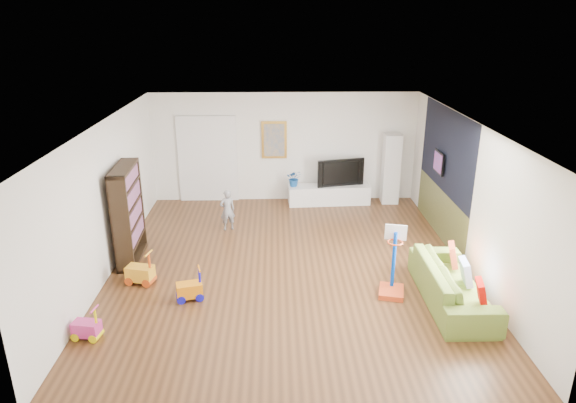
{
  "coord_description": "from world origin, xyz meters",
  "views": [
    {
      "loc": [
        -0.24,
        -8.6,
        4.44
      ],
      "look_at": [
        0.0,
        0.4,
        1.15
      ],
      "focal_mm": 32.0,
      "sensor_mm": 36.0,
      "label": 1
    }
  ],
  "objects_px": {
    "media_console": "(329,194)",
    "bookshelf": "(128,214)",
    "sofa": "(452,283)",
    "basketball_hoop": "(394,262)"
  },
  "relations": [
    {
      "from": "media_console",
      "to": "bookshelf",
      "type": "xyz_separation_m",
      "value": [
        -4.1,
        -2.98,
        0.69
      ]
    },
    {
      "from": "media_console",
      "to": "basketball_hoop",
      "type": "height_order",
      "value": "basketball_hoop"
    },
    {
      "from": "media_console",
      "to": "basketball_hoop",
      "type": "relative_size",
      "value": 1.67
    },
    {
      "from": "sofa",
      "to": "basketball_hoop",
      "type": "xyz_separation_m",
      "value": [
        -0.92,
        0.25,
        0.27
      ]
    },
    {
      "from": "media_console",
      "to": "basketball_hoop",
      "type": "xyz_separation_m",
      "value": [
        0.61,
        -4.45,
        0.37
      ]
    },
    {
      "from": "sofa",
      "to": "media_console",
      "type": "bearing_deg",
      "value": 18.42
    },
    {
      "from": "media_console",
      "to": "basketball_hoop",
      "type": "bearing_deg",
      "value": -85.45
    },
    {
      "from": "bookshelf",
      "to": "sofa",
      "type": "xyz_separation_m",
      "value": [
        5.63,
        -1.73,
        -0.59
      ]
    },
    {
      "from": "media_console",
      "to": "sofa",
      "type": "bearing_deg",
      "value": -75.19
    },
    {
      "from": "bookshelf",
      "to": "sofa",
      "type": "distance_m",
      "value": 5.92
    }
  ]
}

